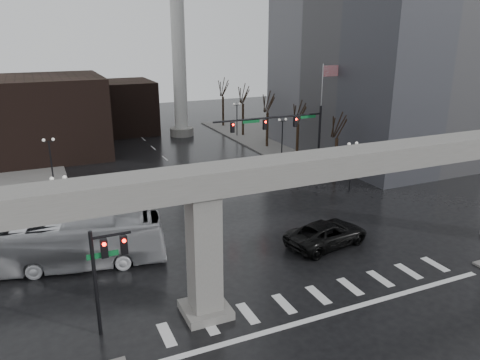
{
  "coord_description": "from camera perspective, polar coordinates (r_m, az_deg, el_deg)",
  "views": [
    {
      "loc": [
        -14.7,
        -22.0,
        15.58
      ],
      "look_at": [
        -0.68,
        9.27,
        4.5
      ],
      "focal_mm": 35.0,
      "sensor_mm": 36.0,
      "label": 1
    }
  ],
  "objects": [
    {
      "name": "ground",
      "position": [
        30.71,
        8.47,
        -12.79
      ],
      "size": [
        160.0,
        160.0,
        0.0
      ],
      "primitive_type": "plane",
      "color": "black",
      "rests_on": "ground"
    },
    {
      "name": "sidewalk_ne",
      "position": [
        72.54,
        10.69,
        5.26
      ],
      "size": [
        28.0,
        36.0,
        0.15
      ],
      "primitive_type": "cube",
      "color": "#63615E",
      "rests_on": "ground"
    },
    {
      "name": "elevated_guideway",
      "position": [
        28.54,
        11.24,
        -0.18
      ],
      "size": [
        48.0,
        2.6,
        8.7
      ],
      "color": "gray",
      "rests_on": "ground"
    },
    {
      "name": "building_far_left",
      "position": [
        64.87,
        -23.38,
        7.07
      ],
      "size": [
        16.0,
        14.0,
        10.0
      ],
      "primitive_type": "cube",
      "color": "black",
      "rests_on": "ground"
    },
    {
      "name": "building_far_mid",
      "position": [
        75.97,
        -14.41,
        8.59
      ],
      "size": [
        10.0,
        10.0,
        8.0
      ],
      "primitive_type": "cube",
      "color": "black",
      "rests_on": "ground"
    },
    {
      "name": "smokestack",
      "position": [
        71.12,
        -7.51,
        15.97
      ],
      "size": [
        3.6,
        3.6,
        30.0
      ],
      "color": "silver",
      "rests_on": "ground"
    },
    {
      "name": "signal_mast_arm",
      "position": [
        48.18,
        5.9,
        6.14
      ],
      "size": [
        12.12,
        0.43,
        8.0
      ],
      "color": "black",
      "rests_on": "ground"
    },
    {
      "name": "signal_left_pole",
      "position": [
        25.39,
        -16.18,
        -9.81
      ],
      "size": [
        2.3,
        0.3,
        6.0
      ],
      "color": "black",
      "rests_on": "ground"
    },
    {
      "name": "flagpole_assembly",
      "position": [
        53.86,
        10.14,
        9.04
      ],
      "size": [
        2.06,
        0.12,
        12.0
      ],
      "color": "silver",
      "rests_on": "ground"
    },
    {
      "name": "lamp_right_0",
      "position": [
        47.31,
        13.46,
        2.59
      ],
      "size": [
        1.22,
        0.32,
        5.11
      ],
      "color": "black",
      "rests_on": "ground"
    },
    {
      "name": "lamp_right_1",
      "position": [
        58.67,
        5.18,
        5.93
      ],
      "size": [
        1.22,
        0.32,
        5.11
      ],
      "color": "black",
      "rests_on": "ground"
    },
    {
      "name": "lamp_right_2",
      "position": [
        70.98,
        -0.38,
        8.09
      ],
      "size": [
        1.22,
        0.32,
        5.11
      ],
      "color": "black",
      "rests_on": "ground"
    },
    {
      "name": "lamp_left_0",
      "position": [
        38.0,
        -21.04,
        -1.9
      ],
      "size": [
        1.22,
        0.32,
        5.11
      ],
      "color": "black",
      "rests_on": "ground"
    },
    {
      "name": "lamp_left_1",
      "position": [
        51.46,
        -22.14,
        2.97
      ],
      "size": [
        1.22,
        0.32,
        5.11
      ],
      "color": "black",
      "rests_on": "ground"
    },
    {
      "name": "lamp_left_2",
      "position": [
        65.15,
        -22.78,
        5.81
      ],
      "size": [
        1.22,
        0.32,
        5.11
      ],
      "color": "black",
      "rests_on": "ground"
    },
    {
      "name": "tree_right_0",
      "position": [
        51.18,
        11.62,
        3.07
      ],
      "size": [
        1.09,
        1.58,
        7.5
      ],
      "color": "black",
      "rests_on": "ground"
    },
    {
      "name": "tree_right_1",
      "position": [
        57.64,
        7.02,
        5.02
      ],
      "size": [
        1.09,
        1.61,
        7.67
      ],
      "color": "black",
      "rests_on": "ground"
    },
    {
      "name": "tree_right_2",
      "position": [
        64.44,
        3.36,
        6.55
      ],
      "size": [
        1.1,
        1.63,
        7.85
      ],
      "color": "black",
      "rests_on": "ground"
    },
    {
      "name": "tree_right_3",
      "position": [
        71.5,
        0.38,
        7.76
      ],
      "size": [
        1.11,
        1.66,
        8.02
      ],
      "color": "black",
      "rests_on": "ground"
    },
    {
      "name": "tree_right_4",
      "position": [
        78.73,
        -2.06,
        8.74
      ],
      "size": [
        1.12,
        1.69,
        8.19
      ],
      "color": "black",
      "rests_on": "ground"
    },
    {
      "name": "pickup_truck",
      "position": [
        35.96,
        10.55,
        -6.44
      ],
      "size": [
        7.14,
        4.24,
        1.86
      ],
      "primitive_type": "imported",
      "rotation": [
        0.0,
        0.0,
        1.75
      ],
      "color": "black",
      "rests_on": "ground"
    },
    {
      "name": "city_bus",
      "position": [
        33.96,
        -19.71,
        -7.28
      ],
      "size": [
        12.72,
        5.36,
        3.45
      ],
      "primitive_type": "imported",
      "rotation": [
        0.0,
        0.0,
        1.37
      ],
      "color": "#B7B8BD",
      "rests_on": "ground"
    },
    {
      "name": "far_car",
      "position": [
        50.72,
        -5.83,
        0.71
      ],
      "size": [
        1.91,
        4.0,
        1.32
      ],
      "primitive_type": "imported",
      "rotation": [
        0.0,
        0.0,
        -0.09
      ],
      "color": "black",
      "rests_on": "ground"
    }
  ]
}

